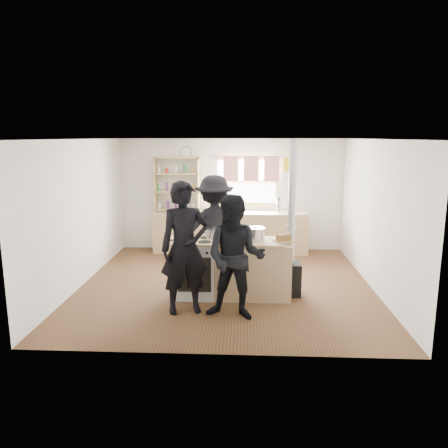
# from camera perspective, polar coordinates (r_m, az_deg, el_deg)

# --- Properties ---
(ground) EXTENTS (5.00, 5.00, 0.01)m
(ground) POSITION_cam_1_polar(r_m,az_deg,el_deg) (7.71, 0.24, -7.93)
(ground) COLOR brown
(ground) RESTS_ON ground
(back_counter) EXTENTS (3.40, 0.55, 0.90)m
(back_counter) POSITION_cam_1_polar(r_m,az_deg,el_deg) (9.72, 0.83, -1.07)
(back_counter) COLOR tan
(back_counter) RESTS_ON ground
(shelving_unit) EXTENTS (1.00, 0.28, 1.20)m
(shelving_unit) POSITION_cam_1_polar(r_m,az_deg,el_deg) (9.78, -6.20, 5.25)
(shelving_unit) COLOR tan
(shelving_unit) RESTS_ON back_counter
(thermos) EXTENTS (0.10, 0.10, 0.30)m
(thermos) POSITION_cam_1_polar(r_m,az_deg,el_deg) (9.63, 7.13, 2.37)
(thermos) COLOR silver
(thermos) RESTS_ON back_counter
(cooking_island) EXTENTS (1.97, 0.64, 0.93)m
(cooking_island) POSITION_cam_1_polar(r_m,az_deg,el_deg) (7.03, 1.23, -5.81)
(cooking_island) COLOR white
(cooking_island) RESTS_ON ground
(skillet_greens) EXTENTS (0.31, 0.31, 0.05)m
(skillet_greens) POSITION_cam_1_polar(r_m,az_deg,el_deg) (6.87, -5.20, -2.02)
(skillet_greens) COLOR black
(skillet_greens) RESTS_ON cooking_island
(roast_tray) EXTENTS (0.41, 0.36, 0.07)m
(roast_tray) POSITION_cam_1_polar(r_m,az_deg,el_deg) (6.95, 0.16, -1.72)
(roast_tray) COLOR silver
(roast_tray) RESTS_ON cooking_island
(stockpot_stove) EXTENTS (0.20, 0.20, 0.17)m
(stockpot_stove) POSITION_cam_1_polar(r_m,az_deg,el_deg) (7.03, -1.68, -1.28)
(stockpot_stove) COLOR silver
(stockpot_stove) RESTS_ON cooking_island
(stockpot_counter) EXTENTS (0.31, 0.31, 0.23)m
(stockpot_counter) POSITION_cam_1_polar(r_m,az_deg,el_deg) (6.89, 4.08, -1.31)
(stockpot_counter) COLOR silver
(stockpot_counter) RESTS_ON cooking_island
(bread_board) EXTENTS (0.34, 0.30, 0.12)m
(bread_board) POSITION_cam_1_polar(r_m,az_deg,el_deg) (6.86, 7.81, -1.90)
(bread_board) COLOR tan
(bread_board) RESTS_ON cooking_island
(flue_heater) EXTENTS (0.35, 0.35, 2.50)m
(flue_heater) POSITION_cam_1_polar(r_m,az_deg,el_deg) (7.12, 8.64, -4.22)
(flue_heater) COLOR black
(flue_heater) RESTS_ON ground
(person_near_left) EXTENTS (0.81, 0.65, 1.93)m
(person_near_left) POSITION_cam_1_polar(r_m,az_deg,el_deg) (6.31, -5.15, -3.15)
(person_near_left) COLOR black
(person_near_left) RESTS_ON ground
(person_near_right) EXTENTS (0.97, 0.82, 1.77)m
(person_near_right) POSITION_cam_1_polar(r_m,az_deg,el_deg) (6.09, 1.49, -4.45)
(person_near_right) COLOR black
(person_near_right) RESTS_ON ground
(person_far) EXTENTS (1.34, 0.96, 1.88)m
(person_far) POSITION_cam_1_polar(r_m,az_deg,el_deg) (7.83, -1.27, -0.47)
(person_far) COLOR black
(person_far) RESTS_ON ground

